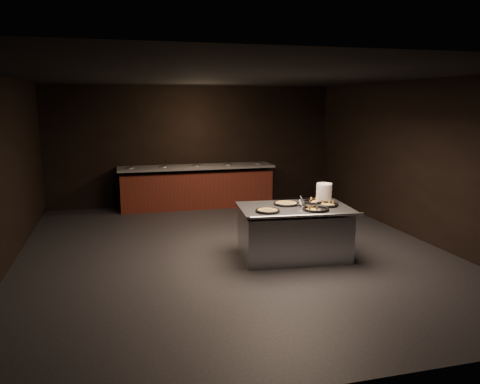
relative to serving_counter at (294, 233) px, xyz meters
The scene contains 11 objects.
room 1.48m from the serving_counter, 147.38° to the left, with size 7.02×8.02×2.92m.
salad_bar 4.22m from the serving_counter, 102.10° to the left, with size 3.70×0.83×1.18m.
serving_counter is the anchor object (origin of this frame).
plate_stack 0.89m from the serving_counter, 20.66° to the left, with size 0.26×0.26×0.31m, color white.
pan_veggie_whole 0.73m from the serving_counter, 156.18° to the right, with size 0.38×0.38×0.04m.
pan_cheese_whole 0.50m from the serving_counter, 111.41° to the left, with size 0.41×0.41×0.04m.
pan_cheese_slices_a 0.66m from the serving_counter, 26.51° to the left, with size 0.35×0.35×0.04m.
pan_cheese_slices_b 0.60m from the serving_counter, 52.51° to the right, with size 0.41×0.41×0.04m.
pan_veggie_slices 0.71m from the serving_counter, ahead, with size 0.38×0.38×0.04m.
server_left 0.53m from the serving_counter, 33.45° to the right, with size 0.11×0.36×0.17m.
server_right 0.59m from the serving_counter, 59.51° to the right, with size 0.26×0.27×0.17m.
Camera 1 is at (-1.84, -7.42, 2.47)m, focal length 35.00 mm.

